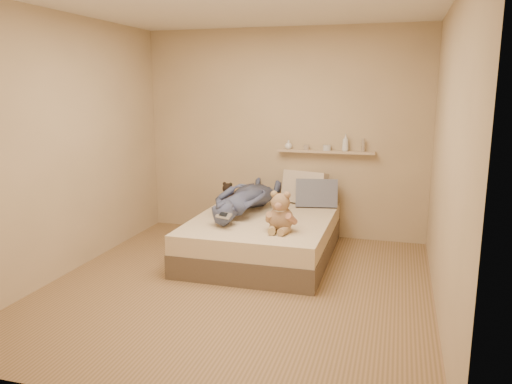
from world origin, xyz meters
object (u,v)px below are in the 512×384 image
(teddy_bear, at_px, (281,215))
(pillow_cream, at_px, (304,188))
(game_console, at_px, (224,215))
(pillow_grey, at_px, (316,193))
(bed, at_px, (263,237))
(person, at_px, (245,197))
(dark_plush, at_px, (228,196))
(wall_shelf, at_px, (326,152))

(teddy_bear, distance_m, pillow_cream, 1.31)
(game_console, bearing_deg, pillow_grey, 59.30)
(game_console, height_order, pillow_grey, pillow_grey)
(bed, distance_m, teddy_bear, 0.70)
(bed, height_order, person, person)
(bed, height_order, dark_plush, dark_plush)
(game_console, distance_m, dark_plush, 1.05)
(game_console, bearing_deg, teddy_bear, 8.84)
(bed, relative_size, teddy_bear, 4.51)
(dark_plush, bearing_deg, wall_shelf, 22.85)
(dark_plush, height_order, pillow_grey, pillow_grey)
(game_console, distance_m, person, 0.75)
(teddy_bear, xyz_separation_m, person, (-0.57, 0.66, 0.00))
(pillow_cream, relative_size, pillow_grey, 1.10)
(pillow_grey, xyz_separation_m, person, (-0.75, -0.51, 0.01))
(person, relative_size, wall_shelf, 1.23)
(teddy_bear, xyz_separation_m, pillow_grey, (0.17, 1.17, -0.00))
(bed, bearing_deg, pillow_grey, 54.89)
(bed, relative_size, dark_plush, 6.45)
(dark_plush, height_order, person, person)
(pillow_grey, xyz_separation_m, wall_shelf, (0.06, 0.22, 0.48))
(game_console, bearing_deg, wall_shelf, 61.21)
(pillow_cream, xyz_separation_m, person, (-0.57, -0.65, -0.02))
(game_console, distance_m, pillow_grey, 1.46)
(bed, xyz_separation_m, pillow_grey, (0.49, 0.69, 0.40))
(pillow_cream, xyz_separation_m, pillow_grey, (0.18, -0.14, -0.03))
(bed, bearing_deg, pillow_cream, 69.54)
(wall_shelf, bearing_deg, dark_plush, -157.15)
(game_console, height_order, teddy_bear, teddy_bear)
(bed, bearing_deg, dark_plush, 142.10)
(game_console, bearing_deg, bed, 65.29)
(pillow_grey, distance_m, wall_shelf, 0.53)
(bed, xyz_separation_m, game_console, (-0.26, -0.57, 0.38))
(game_console, xyz_separation_m, teddy_bear, (0.57, 0.09, 0.02))
(pillow_cream, height_order, wall_shelf, wall_shelf)
(pillow_grey, bearing_deg, person, -145.75)
(wall_shelf, bearing_deg, teddy_bear, -99.73)
(game_console, relative_size, pillow_grey, 0.37)
(teddy_bear, xyz_separation_m, dark_plush, (-0.88, 0.92, -0.05))
(game_console, xyz_separation_m, pillow_cream, (0.57, 1.40, 0.05))
(game_console, xyz_separation_m, person, (-0.00, 0.75, 0.03))
(game_console, relative_size, dark_plush, 0.62)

